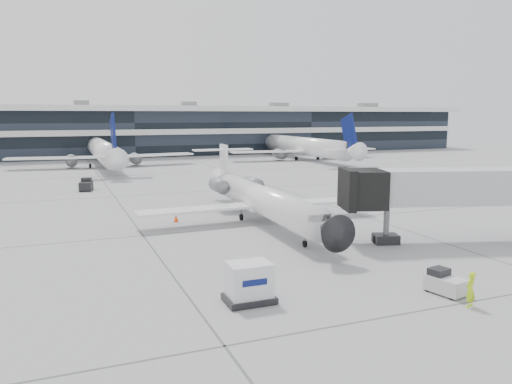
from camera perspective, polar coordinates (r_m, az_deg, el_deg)
name	(u,v)px	position (r m, az deg, el deg)	size (l,w,h in m)	color
ground	(263,225)	(42.20, 0.77, -3.80)	(220.00, 220.00, 0.00)	#959597
terminal	(128,133)	(121.12, -14.42, 6.55)	(170.00, 22.00, 10.00)	black
bg_jet_center	(104,167)	(93.79, -16.97, 2.80)	(32.00, 40.00, 9.60)	white
bg_jet_right	(303,159)	(105.00, 5.36, 3.75)	(32.00, 40.00, 9.60)	white
regional_jet	(259,198)	(43.24, 0.37, -0.67)	(21.27, 26.49, 6.12)	white
jet_bridge	(472,187)	(39.32, 23.43, 0.51)	(16.99, 7.81, 5.54)	#B6B9BB
ramp_worker	(470,289)	(26.59, 23.28, -10.19)	(0.65, 0.43, 1.78)	#C3EF19
baggage_tug	(445,283)	(28.15, 20.77, -9.69)	(1.57, 2.18, 1.26)	silver
cargo_uld	(249,283)	(25.06, -0.79, -10.35)	(2.44, 1.82, 1.98)	black
traffic_cone	(176,218)	(43.95, -9.13, -3.00)	(0.57, 0.57, 0.64)	#FD480D
far_tug	(86,185)	(64.74, -18.84, 0.77)	(1.88, 2.63, 1.52)	black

